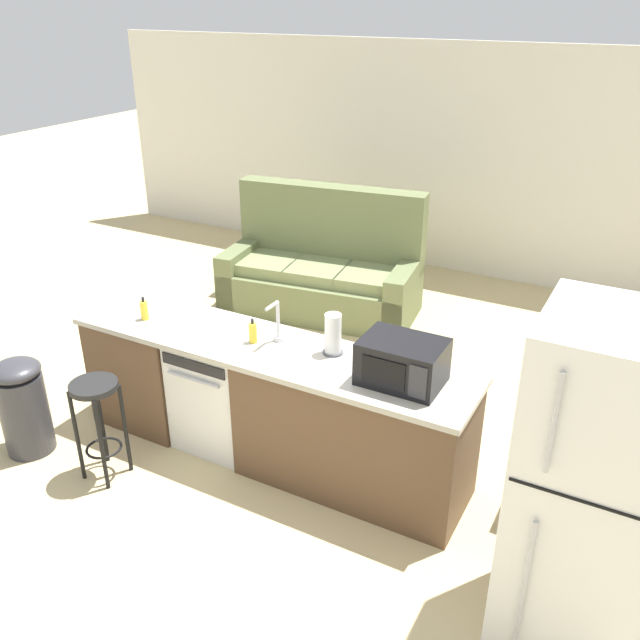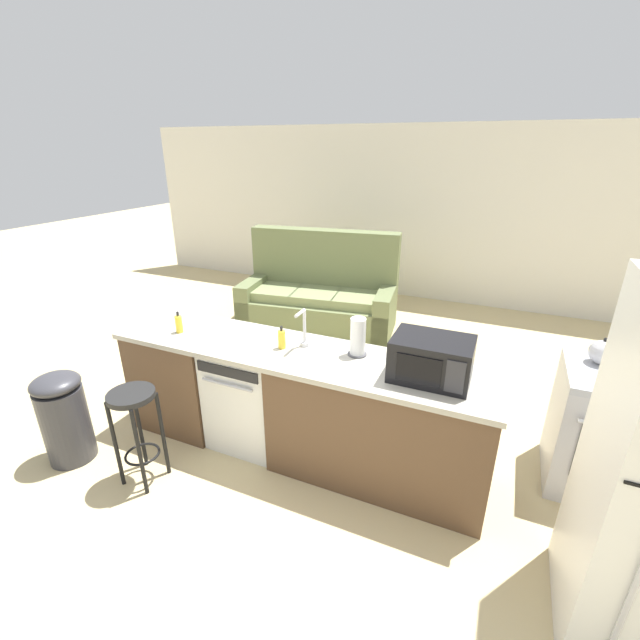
# 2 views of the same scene
# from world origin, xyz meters

# --- Properties ---
(ground_plane) EXTENTS (24.00, 24.00, 0.00)m
(ground_plane) POSITION_xyz_m (0.00, 0.00, 0.00)
(ground_plane) COLOR tan
(wall_back) EXTENTS (10.00, 0.06, 2.60)m
(wall_back) POSITION_xyz_m (0.30, 4.20, 1.30)
(wall_back) COLOR silver
(wall_back) RESTS_ON ground_plane
(kitchen_counter) EXTENTS (2.94, 0.66, 0.90)m
(kitchen_counter) POSITION_xyz_m (0.24, 0.00, 0.42)
(kitchen_counter) COLOR brown
(kitchen_counter) RESTS_ON ground_plane
(dishwasher) EXTENTS (0.58, 0.61, 0.84)m
(dishwasher) POSITION_xyz_m (-0.25, -0.00, 0.42)
(dishwasher) COLOR silver
(dishwasher) RESTS_ON ground_plane
(stove_range) EXTENTS (0.76, 0.68, 0.90)m
(stove_range) POSITION_xyz_m (2.35, 0.55, 0.45)
(stove_range) COLOR #B7B7BC
(stove_range) RESTS_ON ground_plane
(refrigerator) EXTENTS (0.72, 0.73, 1.83)m
(refrigerator) POSITION_xyz_m (2.35, -0.55, 0.91)
(refrigerator) COLOR silver
(refrigerator) RESTS_ON ground_plane
(microwave) EXTENTS (0.50, 0.37, 0.28)m
(microwave) POSITION_xyz_m (1.14, -0.00, 1.04)
(microwave) COLOR black
(microwave) RESTS_ON kitchen_counter
(sink_faucet) EXTENTS (0.07, 0.17, 0.30)m
(sink_faucet) POSITION_xyz_m (0.19, 0.09, 1.03)
(sink_faucet) COLOR silver
(sink_faucet) RESTS_ON kitchen_counter
(paper_towel_roll) EXTENTS (0.14, 0.14, 0.28)m
(paper_towel_roll) POSITION_xyz_m (0.60, 0.12, 1.04)
(paper_towel_roll) COLOR #4C4C51
(paper_towel_roll) RESTS_ON kitchen_counter
(soap_bottle) EXTENTS (0.06, 0.06, 0.18)m
(soap_bottle) POSITION_xyz_m (0.05, 0.00, 0.97)
(soap_bottle) COLOR yellow
(soap_bottle) RESTS_ON kitchen_counter
(dish_soap_bottle) EXTENTS (0.06, 0.06, 0.18)m
(dish_soap_bottle) POSITION_xyz_m (-0.85, -0.08, 0.97)
(dish_soap_bottle) COLOR yellow
(dish_soap_bottle) RESTS_ON kitchen_counter
(kettle) EXTENTS (0.21, 0.17, 0.19)m
(kettle) POSITION_xyz_m (2.18, 0.68, 0.99)
(kettle) COLOR #B2B2B7
(kettle) RESTS_ON stove_range
(bar_stool) EXTENTS (0.32, 0.32, 0.74)m
(bar_stool) POSITION_xyz_m (-0.73, -0.74, 0.54)
(bar_stool) COLOR black
(bar_stool) RESTS_ON ground_plane
(trash_bin) EXTENTS (0.35, 0.35, 0.74)m
(trash_bin) POSITION_xyz_m (-1.43, -0.80, 0.38)
(trash_bin) COLOR #333338
(trash_bin) RESTS_ON ground_plane
(couch) EXTENTS (2.10, 1.16, 1.27)m
(couch) POSITION_xyz_m (-0.73, 2.47, 0.39)
(couch) COLOR #667047
(couch) RESTS_ON ground_plane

